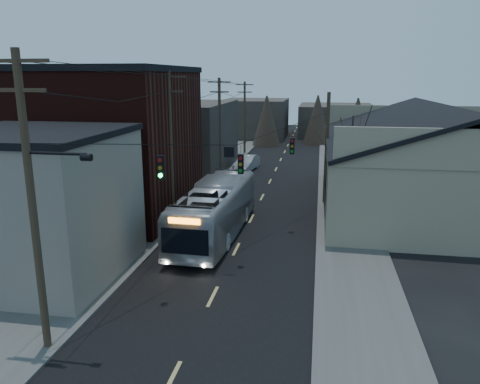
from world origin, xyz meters
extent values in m
cube|color=black|center=(0.00, 30.00, 0.01)|extent=(9.00, 110.00, 0.02)
cube|color=#474744|center=(-6.50, 30.00, 0.06)|extent=(4.00, 110.00, 0.12)
cube|color=#474744|center=(6.50, 30.00, 0.06)|extent=(4.00, 110.00, 0.12)
cube|color=gray|center=(-9.00, 9.00, 3.50)|extent=(8.00, 8.00, 7.00)
cube|color=black|center=(-10.00, 20.00, 5.00)|extent=(10.00, 12.00, 10.00)
cube|color=#36302B|center=(-9.50, 36.00, 3.50)|extent=(9.00, 14.00, 7.00)
cube|color=gray|center=(13.00, 25.00, 2.50)|extent=(16.00, 20.00, 5.00)
cube|color=black|center=(9.00, 25.00, 6.30)|extent=(8.16, 20.60, 2.86)
cube|color=#36302B|center=(-6.00, 65.00, 3.00)|extent=(10.00, 12.00, 6.00)
cube|color=#36302B|center=(7.00, 70.00, 2.50)|extent=(12.00, 14.00, 5.00)
cone|color=black|center=(6.50, 20.00, 3.60)|extent=(0.40, 0.40, 7.20)
cylinder|color=#382B1E|center=(-5.00, 3.00, 5.25)|extent=(0.28, 0.28, 10.50)
cube|color=#382B1E|center=(-5.00, 3.00, 10.10)|extent=(2.20, 0.12, 0.12)
cylinder|color=#382B1E|center=(-5.00, 18.00, 5.00)|extent=(0.28, 0.28, 10.00)
cube|color=#382B1E|center=(-5.00, 18.00, 9.60)|extent=(2.20, 0.12, 0.12)
cylinder|color=#382B1E|center=(-5.00, 33.00, 4.75)|extent=(0.28, 0.28, 9.50)
cube|color=#382B1E|center=(-5.00, 33.00, 9.10)|extent=(2.20, 0.12, 0.12)
cylinder|color=#382B1E|center=(-5.00, 48.00, 4.50)|extent=(0.28, 0.28, 9.00)
cube|color=#382B1E|center=(-5.00, 48.00, 8.60)|extent=(2.20, 0.12, 0.12)
cylinder|color=#382B1E|center=(5.00, 25.00, 4.25)|extent=(0.28, 0.28, 8.50)
cube|color=black|center=(-2.00, 7.50, 5.95)|extent=(0.28, 0.20, 1.00)
cube|color=black|center=(0.60, 12.00, 5.35)|extent=(0.28, 0.20, 1.00)
cube|color=black|center=(2.80, 18.00, 5.45)|extent=(0.28, 0.20, 1.00)
imported|color=#9EA3AA|center=(-1.68, 16.10, 1.67)|extent=(3.22, 12.08, 3.34)
imported|color=#9FA0A7|center=(-3.00, 36.93, 0.79)|extent=(2.27, 4.96, 1.58)
camera|label=1|loc=(4.45, -10.76, 9.63)|focal=35.00mm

